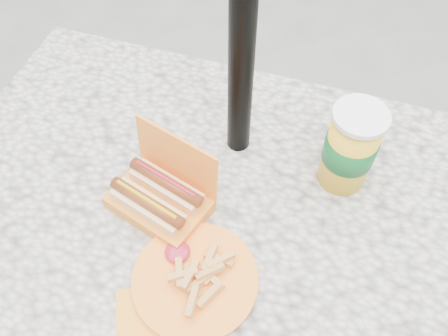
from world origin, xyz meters
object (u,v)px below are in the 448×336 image
(hotdog_box, at_px, (160,197))
(soda_cup, at_px, (350,148))
(umbrella_pole, at_px, (243,10))
(fries_plate, at_px, (193,283))

(hotdog_box, xyz_separation_m, soda_cup, (0.34, 0.18, 0.06))
(hotdog_box, bearing_deg, soda_cup, 45.63)
(umbrella_pole, relative_size, fries_plate, 6.46)
(umbrella_pole, height_order, hotdog_box, umbrella_pole)
(soda_cup, bearing_deg, umbrella_pole, 174.35)
(umbrella_pole, bearing_deg, soda_cup, -5.65)
(hotdog_box, xyz_separation_m, fries_plate, (0.12, -0.14, -0.02))
(umbrella_pole, height_order, soda_cup, umbrella_pole)
(fries_plate, xyz_separation_m, soda_cup, (0.22, 0.32, 0.09))
(hotdog_box, distance_m, fries_plate, 0.19)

